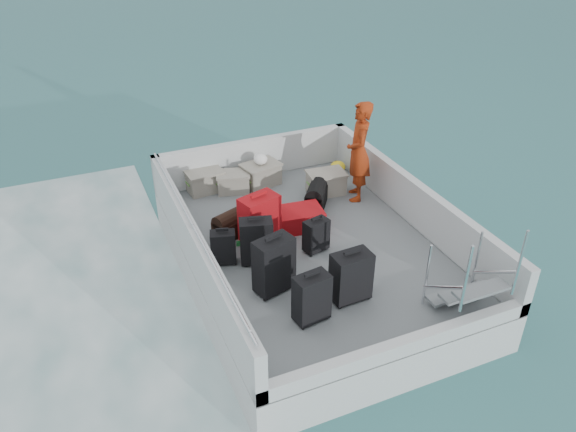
% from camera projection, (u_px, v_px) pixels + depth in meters
% --- Properties ---
extents(ground, '(160.00, 160.00, 0.00)m').
position_uv_depth(ground, '(310.00, 277.00, 8.64)').
color(ground, '#19545A').
rests_on(ground, ground).
extents(ferry_hull, '(3.60, 5.00, 0.60)m').
position_uv_depth(ferry_hull, '(311.00, 261.00, 8.48)').
color(ferry_hull, silver).
rests_on(ferry_hull, ground).
extents(deck, '(3.30, 4.70, 0.02)m').
position_uv_depth(deck, '(311.00, 244.00, 8.32)').
color(deck, slate).
rests_on(deck, ferry_hull).
extents(deck_fittings, '(3.60, 5.00, 0.90)m').
position_uv_depth(deck_fittings, '(343.00, 228.00, 7.99)').
color(deck_fittings, silver).
rests_on(deck_fittings, deck).
extents(suitcase_0, '(0.57, 0.41, 0.78)m').
position_uv_depth(suitcase_0, '(274.00, 266.00, 7.19)').
color(suitcase_0, black).
rests_on(suitcase_0, deck).
extents(suitcase_1, '(0.51, 0.38, 0.68)m').
position_uv_depth(suitcase_1, '(256.00, 242.00, 7.75)').
color(suitcase_1, black).
rests_on(suitcase_1, deck).
extents(suitcase_2, '(0.39, 0.30, 0.50)m').
position_uv_depth(suitcase_2, '(223.00, 248.00, 7.77)').
color(suitcase_2, black).
rests_on(suitcase_2, deck).
extents(suitcase_3, '(0.46, 0.31, 0.65)m').
position_uv_depth(suitcase_3, '(312.00, 299.00, 6.72)').
color(suitcase_3, black).
rests_on(suitcase_3, deck).
extents(suitcase_5, '(0.63, 0.48, 0.77)m').
position_uv_depth(suitcase_5, '(260.00, 220.00, 8.15)').
color(suitcase_5, '#AA0D15').
rests_on(suitcase_5, deck).
extents(suitcase_6, '(0.51, 0.32, 0.69)m').
position_uv_depth(suitcase_6, '(351.00, 277.00, 7.06)').
color(suitcase_6, black).
rests_on(suitcase_6, deck).
extents(suitcase_7, '(0.40, 0.28, 0.51)m').
position_uv_depth(suitcase_7, '(316.00, 236.00, 8.03)').
color(suitcase_7, black).
rests_on(suitcase_7, deck).
extents(suitcase_8, '(0.82, 0.59, 0.30)m').
position_uv_depth(suitcase_8, '(298.00, 218.00, 8.64)').
color(suitcase_8, '#AA0D15').
rests_on(suitcase_8, deck).
extents(duffel_0, '(0.64, 0.50, 0.32)m').
position_uv_depth(duffel_0, '(232.00, 226.00, 8.44)').
color(duffel_0, black).
rests_on(duffel_0, deck).
extents(duffel_1, '(0.53, 0.51, 0.32)m').
position_uv_depth(duffel_1, '(258.00, 214.00, 8.73)').
color(duffel_1, black).
rests_on(duffel_1, deck).
extents(duffel_2, '(0.55, 0.59, 0.32)m').
position_uv_depth(duffel_2, '(316.00, 198.00, 9.18)').
color(duffel_2, black).
rests_on(duffel_2, deck).
extents(crate_0, '(0.61, 0.44, 0.35)m').
position_uv_depth(crate_0, '(205.00, 182.00, 9.62)').
color(crate_0, gray).
rests_on(crate_0, deck).
extents(crate_1, '(0.61, 0.50, 0.32)m').
position_uv_depth(crate_1, '(233.00, 183.00, 9.62)').
color(crate_1, gray).
rests_on(crate_1, deck).
extents(crate_2, '(0.69, 0.54, 0.37)m').
position_uv_depth(crate_2, '(261.00, 175.00, 9.82)').
color(crate_2, gray).
rests_on(crate_2, deck).
extents(crate_3, '(0.63, 0.46, 0.36)m').
position_uv_depth(crate_3, '(326.00, 183.00, 9.56)').
color(crate_3, gray).
rests_on(crate_3, deck).
extents(yellow_bag, '(0.28, 0.26, 0.22)m').
position_uv_depth(yellow_bag, '(338.00, 167.00, 10.26)').
color(yellow_bag, yellow).
rests_on(yellow_bag, deck).
extents(white_bag, '(0.24, 0.24, 0.18)m').
position_uv_depth(white_bag, '(261.00, 161.00, 9.68)').
color(white_bag, white).
rests_on(white_bag, crate_2).
extents(passenger, '(0.61, 0.73, 1.68)m').
position_uv_depth(passenger, '(359.00, 152.00, 9.09)').
color(passenger, red).
rests_on(passenger, deck).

